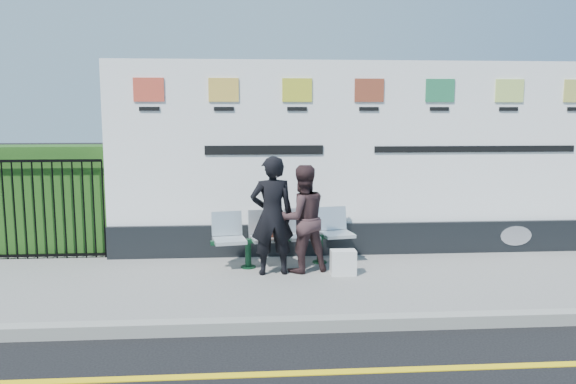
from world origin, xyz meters
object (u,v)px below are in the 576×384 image
object	(u,v)px
woman_right	(302,219)
woman_left	(272,216)
bench	(285,250)
billboard	(366,172)

from	to	relation	value
woman_right	woman_left	bearing A→B (deg)	-2.50
bench	woman_left	world-z (taller)	woman_left
bench	woman_left	xyz separation A→B (m)	(-0.20, -0.43, 0.60)
woman_left	bench	bearing A→B (deg)	-120.91
billboard	woman_left	bearing A→B (deg)	-144.91
bench	woman_left	size ratio (longest dim) A/B	1.26
bench	woman_left	bearing A→B (deg)	-125.06
billboard	woman_left	xyz separation A→B (m)	(-1.53, -1.07, -0.48)
billboard	bench	size ratio (longest dim) A/B	3.89
billboard	bench	distance (m)	1.83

